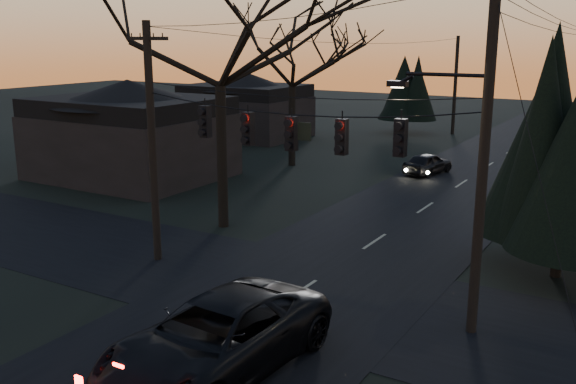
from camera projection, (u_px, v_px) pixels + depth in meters
The scene contains 14 objects.
main_road at pixel (410, 218), 28.87m from camera, with size 8.00×120.00×0.02m, color black.
cross_road at pixel (299, 292), 20.54m from camera, with size 60.00×7.00×0.02m, color black.
utility_pole_right at pixel (471, 331), 17.79m from camera, with size 5.00×0.30×10.00m, color black, non-canonical shape.
utility_pole_left at pixel (158, 259), 23.54m from camera, with size 1.80×0.30×8.50m, color black, non-canonical shape.
utility_pole_far_l at pixel (452, 134), 53.53m from camera, with size 0.30×0.30×8.00m, color black, non-canonical shape.
span_signal_assembly at pixel (293, 131), 19.43m from camera, with size 11.50×0.44×1.67m.
bare_tree_left at pixel (219, 25), 25.65m from camera, with size 9.29×9.29×12.00m.
evergreen_right at pixel (568, 152), 20.87m from camera, with size 4.37×4.37×7.43m.
bare_tree_dist at pixel (292, 54), 39.05m from camera, with size 7.23×7.23×9.92m.
evergreen_dist at pixel (407, 92), 53.00m from camera, with size 3.88×3.88×5.75m.
house_left_near at pixel (130, 129), 36.70m from camera, with size 10.00×8.00×5.60m.
house_left_far at pixel (246, 105), 51.58m from camera, with size 9.00×7.00×5.20m.
suv_near at pixel (217, 338), 15.44m from camera, with size 3.00×6.50×1.81m, color black.
sedan_oncoming_a at pixel (428, 164), 37.89m from camera, with size 1.51×3.74×1.27m, color black.
Camera 1 is at (9.56, -6.65, 7.99)m, focal length 40.00 mm.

